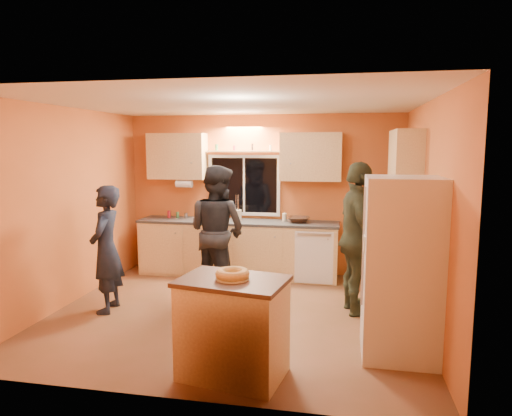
% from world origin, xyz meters
% --- Properties ---
extents(ground, '(4.50, 4.50, 0.00)m').
position_xyz_m(ground, '(0.00, 0.00, 0.00)').
color(ground, brown).
rests_on(ground, ground).
extents(room_shell, '(4.54, 4.04, 2.61)m').
position_xyz_m(room_shell, '(0.12, 0.41, 1.62)').
color(room_shell, orange).
rests_on(room_shell, ground).
extents(back_counter, '(4.23, 0.62, 0.90)m').
position_xyz_m(back_counter, '(0.01, 1.70, 0.45)').
color(back_counter, tan).
rests_on(back_counter, ground).
extents(right_counter, '(0.62, 1.84, 0.90)m').
position_xyz_m(right_counter, '(1.95, 0.50, 0.45)').
color(right_counter, tan).
rests_on(right_counter, ground).
extents(refrigerator, '(0.72, 0.70, 1.80)m').
position_xyz_m(refrigerator, '(1.89, -0.80, 0.90)').
color(refrigerator, silver).
rests_on(refrigerator, ground).
extents(island, '(1.04, 0.80, 0.92)m').
position_xyz_m(island, '(0.36, -1.53, 0.46)').
color(island, tan).
rests_on(island, ground).
extents(bundt_pastry, '(0.31, 0.31, 0.09)m').
position_xyz_m(bundt_pastry, '(0.36, -1.53, 0.96)').
color(bundt_pastry, tan).
rests_on(bundt_pastry, island).
extents(person_left, '(0.47, 0.64, 1.61)m').
position_xyz_m(person_left, '(-1.61, -0.20, 0.80)').
color(person_left, black).
rests_on(person_left, ground).
extents(person_center, '(1.09, 0.99, 1.83)m').
position_xyz_m(person_center, '(-0.41, 0.68, 0.92)').
color(person_center, black).
rests_on(person_center, ground).
extents(person_right, '(0.71, 1.19, 1.91)m').
position_xyz_m(person_right, '(1.50, 0.32, 0.95)').
color(person_right, '#2B311F').
rests_on(person_right, ground).
extents(mixing_bowl, '(0.36, 0.36, 0.09)m').
position_xyz_m(mixing_bowl, '(0.63, 1.73, 0.94)').
color(mixing_bowl, '#331B11').
rests_on(mixing_bowl, back_counter).
extents(utensil_crock, '(0.14, 0.14, 0.17)m').
position_xyz_m(utensil_crock, '(-0.36, 1.73, 0.99)').
color(utensil_crock, beige).
rests_on(utensil_crock, back_counter).
extents(potted_plant, '(0.36, 0.34, 0.34)m').
position_xyz_m(potted_plant, '(2.03, -0.30, 1.07)').
color(potted_plant, gray).
rests_on(potted_plant, right_counter).
extents(red_box, '(0.20, 0.18, 0.07)m').
position_xyz_m(red_box, '(1.95, 0.48, 0.94)').
color(red_box, '#B11B27').
rests_on(red_box, right_counter).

